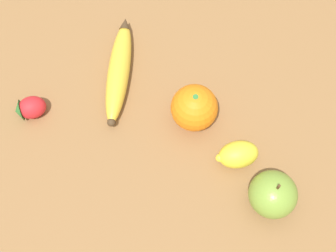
{
  "coord_description": "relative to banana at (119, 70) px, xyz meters",
  "views": [
    {
      "loc": [
        0.42,
        0.05,
        0.79
      ],
      "look_at": [
        0.07,
        0.02,
        0.03
      ],
      "focal_mm": 50.0,
      "sensor_mm": 36.0,
      "label": 1
    }
  ],
  "objects": [
    {
      "name": "apple",
      "position": [
        0.22,
        0.29,
        0.02
      ],
      "size": [
        0.08,
        0.08,
        0.09
      ],
      "color": "olive",
      "rests_on": "ground_plane"
    },
    {
      "name": "banana",
      "position": [
        0.0,
        0.0,
        0.0
      ],
      "size": [
        0.24,
        0.04,
        0.04
      ],
      "rotation": [
        0.0,
        0.0,
        3.15
      ],
      "color": "gold",
      "rests_on": "ground_plane"
    },
    {
      "name": "orange",
      "position": [
        0.08,
        0.15,
        0.02
      ],
      "size": [
        0.09,
        0.09,
        0.09
      ],
      "color": "orange",
      "rests_on": "ground_plane"
    },
    {
      "name": "ground_plane",
      "position": [
        0.04,
        0.08,
        -0.02
      ],
      "size": [
        3.0,
        3.0,
        0.0
      ],
      "primitive_type": "plane",
      "color": "olive"
    },
    {
      "name": "strawberry",
      "position": [
        0.09,
        -0.15,
        0.0
      ],
      "size": [
        0.06,
        0.07,
        0.04
      ],
      "rotation": [
        0.0,
        0.0,
        5.07
      ],
      "color": "red",
      "rests_on": "ground_plane"
    },
    {
      "name": "lemon",
      "position": [
        0.15,
        0.23,
        0.0
      ],
      "size": [
        0.07,
        0.08,
        0.05
      ],
      "rotation": [
        0.0,
        0.0,
        4.99
      ],
      "color": "yellow",
      "rests_on": "ground_plane"
    }
  ]
}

